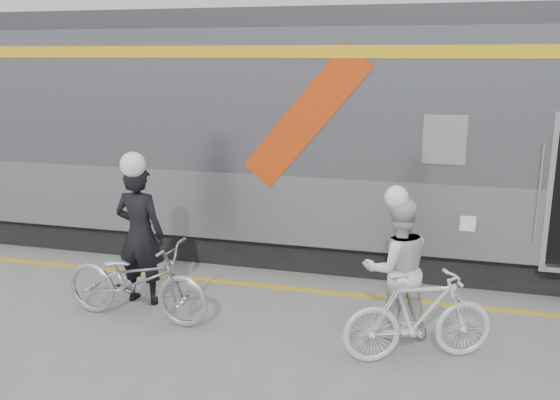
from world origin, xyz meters
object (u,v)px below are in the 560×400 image
(bicycle_left, at_px, (136,280))
(bicycle_right, at_px, (419,316))
(man, at_px, (140,234))
(woman, at_px, (397,269))

(bicycle_left, distance_m, bicycle_right, 3.63)
(man, xyz_separation_m, bicycle_right, (3.82, -0.70, -0.46))
(man, height_order, bicycle_right, man)
(bicycle_left, relative_size, bicycle_right, 1.17)
(bicycle_left, bearing_deg, bicycle_right, -88.80)
(man, bearing_deg, bicycle_right, 173.20)
(woman, height_order, bicycle_right, woman)
(man, distance_m, bicycle_left, 0.73)
(bicycle_left, height_order, woman, woman)
(bicycle_left, relative_size, woman, 1.18)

